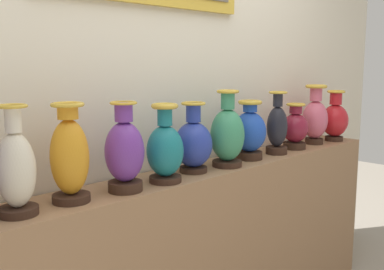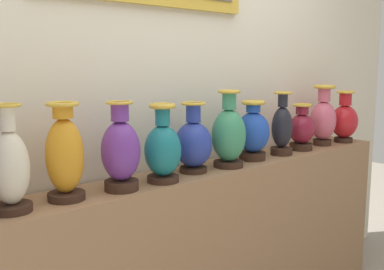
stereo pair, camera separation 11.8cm
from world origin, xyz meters
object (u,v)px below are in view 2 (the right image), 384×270
vase_ivory (10,168)px  vase_onyx (282,128)px  vase_crimson (344,120)px  vase_burgundy (302,129)px  vase_jade (229,135)px  vase_sapphire (253,133)px  vase_violet (121,152)px  vase_teal (163,149)px  vase_cobalt (193,143)px  vase_rose (323,118)px  vase_amber (65,156)px

vase_ivory → vase_onyx: bearing=-0.2°
vase_crimson → vase_burgundy: bearing=176.4°
vase_jade → vase_ivory: bearing=179.2°
vase_jade → vase_sapphire: vase_jade is taller
vase_jade → vase_sapphire: bearing=8.0°
vase_sapphire → vase_onyx: bearing=-5.4°
vase_sapphire → vase_crimson: vase_crimson is taller
vase_ivory → vase_violet: vase_ivory is taller
vase_teal → vase_crimson: bearing=0.2°
vase_cobalt → vase_onyx: 0.69m
vase_cobalt → vase_sapphire: vase_cobalt is taller
vase_crimson → vase_teal: bearing=-179.8°
vase_onyx → vase_crimson: 0.67m
vase_violet → vase_ivory: bearing=177.5°
vase_rose → vase_crimson: bearing=-8.8°
vase_onyx → vase_sapphire: bearing=174.6°
vase_ivory → vase_crimson: (2.26, -0.02, -0.01)m
vase_jade → vase_sapphire: 0.23m
vase_cobalt → vase_burgundy: size_ratio=1.21×
vase_violet → vase_cobalt: size_ratio=1.09×
vase_ivory → vase_crimson: size_ratio=1.12×
vase_ivory → vase_sapphire: (1.35, 0.02, -0.01)m
vase_sapphire → vase_rose: 0.70m
vase_cobalt → vase_sapphire: 0.45m
vase_violet → vase_teal: bearing=-2.3°
vase_teal → vase_burgundy: 1.13m
vase_rose → vase_crimson: (0.21, -0.03, -0.03)m
vase_cobalt → vase_teal: bearing=-168.3°
vase_violet → vase_amber: bearing=173.6°
vase_violet → vase_jade: vase_jade is taller
vase_onyx → vase_rose: bearing=2.0°
vase_sapphire → vase_rose: (0.70, -0.01, 0.02)m
vase_onyx → vase_burgundy: bearing=3.1°
vase_rose → vase_burgundy: bearing=-179.0°
vase_onyx → vase_rose: 0.46m
vase_cobalt → vase_jade: vase_jade is taller
vase_jade → vase_cobalt: bearing=171.3°
vase_teal → vase_burgundy: size_ratio=1.24×
vase_jade → vase_rose: vase_jade is taller
vase_cobalt → vase_ivory: bearing=-178.9°
vase_cobalt → vase_rose: bearing=-0.4°
vase_sapphire → vase_onyx: size_ratio=0.89×
vase_teal → vase_cobalt: vase_teal is taller
vase_ivory → vase_cobalt: size_ratio=1.13×
vase_cobalt → vase_crimson: (1.36, -0.04, 0.01)m
vase_violet → vase_teal: (0.22, -0.01, -0.02)m
vase_crimson → vase_sapphire: bearing=177.5°
vase_violet → vase_cobalt: vase_violet is taller
vase_ivory → vase_burgundy: (1.80, 0.01, -0.03)m
vase_ivory → vase_crimson: bearing=-0.6°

